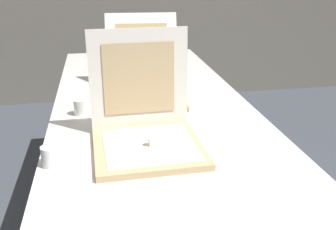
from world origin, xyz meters
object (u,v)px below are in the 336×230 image
Objects in this scene: table at (156,122)px; cup_white_mid at (80,107)px; pizza_box_middle at (144,86)px; cup_white_near_left at (50,156)px; pizza_box_front at (146,131)px.

cup_white_mid reaches higher than table.
pizza_box_middle reaches higher than cup_white_mid.
cup_white_near_left is 1.00× the size of cup_white_mid.
cup_white_mid is at bearing 173.87° from table.
cup_white_near_left and cup_white_mid have the same top height.
pizza_box_front reaches higher than cup_white_near_left.
pizza_box_middle is (0.06, 0.54, -0.00)m from pizza_box_front.
pizza_box_middle is (-0.02, 0.23, 0.10)m from table.
cup_white_mid is (-0.29, -0.20, -0.02)m from pizza_box_middle.
table is 38.02× the size of cup_white_near_left.
table is 0.33m from cup_white_mid.
table is 0.25m from pizza_box_middle.
table is 6.37× the size of pizza_box_front.
cup_white_near_left is 0.44m from cup_white_mid.
cup_white_mid is at bearing -141.98° from pizza_box_middle.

